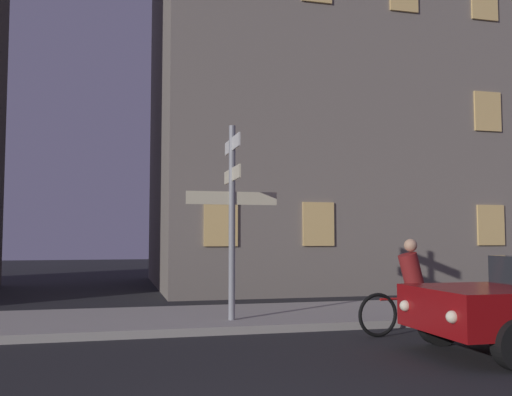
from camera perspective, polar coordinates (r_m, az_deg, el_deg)
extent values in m
cube|color=#9E9991|center=(11.16, -9.45, -11.97)|extent=(40.00, 3.13, 0.14)
cylinder|color=gray|center=(10.43, -2.43, -2.39)|extent=(0.12, 0.12, 3.56)
cube|color=white|center=(10.57, -2.40, 5.40)|extent=(0.03, 1.28, 0.24)
cube|color=beige|center=(10.49, -2.41, 2.35)|extent=(0.03, 1.39, 0.24)
cube|color=beige|center=(10.45, -2.42, -0.01)|extent=(1.70, 0.03, 0.24)
cylinder|color=black|center=(9.28, 17.89, -11.93)|extent=(0.64, 0.22, 0.64)
sphere|color=#F9EFCC|center=(7.62, 19.09, -11.21)|extent=(0.16, 0.16, 0.16)
sphere|color=#F9EFCC|center=(8.64, 14.74, -10.41)|extent=(0.16, 0.16, 0.16)
torus|color=black|center=(9.74, 12.13, -11.40)|extent=(0.72, 0.12, 0.72)
torus|color=black|center=(10.34, 17.47, -10.87)|extent=(0.72, 0.12, 0.72)
cylinder|color=red|center=(10.00, 14.86, -9.72)|extent=(1.00, 0.13, 0.04)
cylinder|color=maroon|center=(10.02, 15.29, -6.97)|extent=(0.48, 0.36, 0.61)
sphere|color=tan|center=(10.01, 15.25, -4.60)|extent=(0.22, 0.22, 0.22)
cylinder|color=black|center=(9.96, 15.40, -9.91)|extent=(0.35, 0.15, 0.55)
cylinder|color=black|center=(10.11, 14.82, -9.83)|extent=(0.35, 0.15, 0.55)
cube|color=slate|center=(21.34, 5.51, 14.42)|extent=(10.88, 8.67, 16.72)
cube|color=#F2C672|center=(14.97, -3.54, -2.56)|extent=(0.90, 0.06, 1.20)
cube|color=#F2C672|center=(15.69, 6.29, -2.61)|extent=(0.90, 0.06, 1.20)
cube|color=#F2C672|center=(18.30, 22.50, -2.52)|extent=(0.90, 0.06, 1.20)
cube|color=#F2C672|center=(18.68, 22.22, 8.05)|extent=(0.90, 0.06, 1.20)
cube|color=#F2C672|center=(19.67, 21.95, 17.88)|extent=(0.90, 0.06, 1.20)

